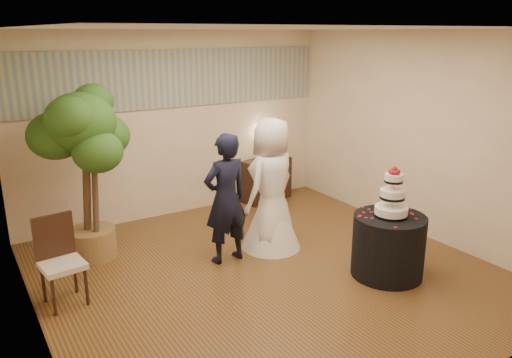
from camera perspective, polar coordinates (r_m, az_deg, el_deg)
floor at (r=6.07m, az=1.22°, el=-10.61°), size 5.00×5.00×0.00m
ceiling at (r=5.41m, az=1.41°, el=16.84°), size 5.00×5.00×0.00m
wall_back at (r=7.74m, az=-8.96°, el=6.13°), size 5.00×0.06×2.80m
wall_front at (r=3.85m, az=22.33°, el=-5.64°), size 5.00×0.06×2.80m
wall_left at (r=4.74m, az=-24.85°, el=-1.85°), size 0.06×5.00×2.80m
wall_right at (r=7.23m, az=18.17°, el=4.77°), size 0.06×5.00×2.80m
mural_border at (r=7.63m, az=-9.14°, el=11.28°), size 4.90×0.02×0.85m
groom at (r=6.08m, az=-3.47°, el=-2.26°), size 0.62×0.43×1.63m
bride at (r=6.44m, az=1.78°, el=-0.63°), size 1.08×1.04×1.74m
cake_table at (r=6.07m, az=14.87°, el=-7.38°), size 0.83×0.83×0.74m
wedding_cake at (r=5.84m, az=15.35°, el=-1.42°), size 0.38×0.38×0.59m
console at (r=8.46m, az=1.15°, el=-0.06°), size 0.90×0.52×0.71m
table_lamp at (r=8.30m, az=1.17°, el=4.21°), size 0.31×0.31×0.58m
ficus_tree at (r=6.41m, az=-18.91°, el=0.56°), size 1.26×1.26×2.21m
side_chair at (r=5.60m, az=-21.28°, el=-8.89°), size 0.48×0.50×0.95m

